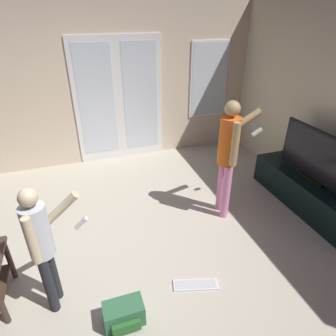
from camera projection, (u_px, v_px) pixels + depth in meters
name	position (u px, v px, depth m)	size (l,w,h in m)	color
ground_plane	(99.00, 266.00, 3.06)	(6.30, 5.09, 0.02)	beige
wall_back_with_doors	(78.00, 88.00, 4.55)	(6.30, 0.09, 2.66)	beige
tv_stand	(307.00, 193.00, 3.87)	(0.47, 1.74, 0.42)	black
flat_screen_tv	(317.00, 157.00, 3.61)	(0.08, 1.18, 0.67)	black
person_adult	(229.00, 151.00, 3.42)	(0.64, 0.41, 1.51)	pink
person_child	(41.00, 241.00, 2.31)	(0.49, 0.33, 1.25)	#24272C
backpack	(123.00, 314.00, 2.45)	(0.34, 0.24, 0.21)	#346B46
loose_keyboard	(195.00, 285.00, 2.82)	(0.46, 0.25, 0.02)	white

